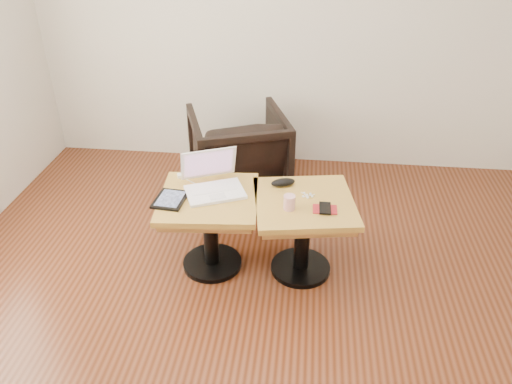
# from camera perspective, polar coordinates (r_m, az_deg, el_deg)

# --- Properties ---
(room_shell) EXTENTS (4.52, 4.52, 2.71)m
(room_shell) POSITION_cam_1_polar(r_m,az_deg,el_deg) (2.17, 2.38, 8.15)
(room_shell) COLOR #461E0D
(room_shell) RESTS_ON ground
(side_table_left) EXTENTS (0.66, 0.66, 0.55)m
(side_table_left) POSITION_cam_1_polar(r_m,az_deg,el_deg) (3.22, -5.33, -2.55)
(side_table_left) COLOR black
(side_table_left) RESTS_ON ground
(side_table_right) EXTENTS (0.70, 0.70, 0.55)m
(side_table_right) POSITION_cam_1_polar(r_m,az_deg,el_deg) (3.18, 5.43, -3.06)
(side_table_right) COLOR black
(side_table_right) RESTS_ON ground
(laptop) EXTENTS (0.46, 0.45, 0.25)m
(laptop) POSITION_cam_1_polar(r_m,az_deg,el_deg) (3.19, -4.95, 1.08)
(laptop) COLOR white
(laptop) RESTS_ON side_table_left
(tablet) EXTENTS (0.20, 0.24, 0.02)m
(tablet) POSITION_cam_1_polar(r_m,az_deg,el_deg) (3.12, -9.77, -0.85)
(tablet) COLOR black
(tablet) RESTS_ON side_table_left
(charging_adapter) EXTENTS (0.05, 0.05, 0.02)m
(charging_adapter) POSITION_cam_1_polar(r_m,az_deg,el_deg) (3.37, -8.63, 1.87)
(charging_adapter) COLOR white
(charging_adapter) RESTS_ON side_table_left
(glasses_case) EXTENTS (0.18, 0.13, 0.05)m
(glasses_case) POSITION_cam_1_polar(r_m,az_deg,el_deg) (3.23, 3.11, 1.11)
(glasses_case) COLOR black
(glasses_case) RESTS_ON side_table_right
(striped_cup) EXTENTS (0.07, 0.07, 0.09)m
(striped_cup) POSITION_cam_1_polar(r_m,az_deg,el_deg) (2.99, 3.83, -1.20)
(striped_cup) COLOR #CB515D
(striped_cup) RESTS_ON side_table_right
(earbuds_tangle) EXTENTS (0.08, 0.07, 0.02)m
(earbuds_tangle) POSITION_cam_1_polar(r_m,az_deg,el_deg) (3.14, 5.89, -0.39)
(earbuds_tangle) COLOR white
(earbuds_tangle) RESTS_ON side_table_right
(phone_on_sleeve) EXTENTS (0.15, 0.13, 0.02)m
(phone_on_sleeve) POSITION_cam_1_polar(r_m,az_deg,el_deg) (3.02, 7.89, -1.90)
(phone_on_sleeve) COLOR #A7291B
(phone_on_sleeve) RESTS_ON side_table_right
(armchair) EXTENTS (0.95, 0.97, 0.69)m
(armchair) POSITION_cam_1_polar(r_m,az_deg,el_deg) (4.12, -2.04, 4.57)
(armchair) COLOR black
(armchair) RESTS_ON ground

